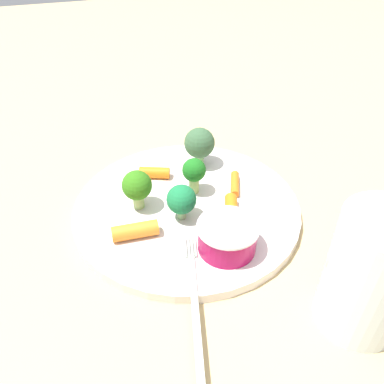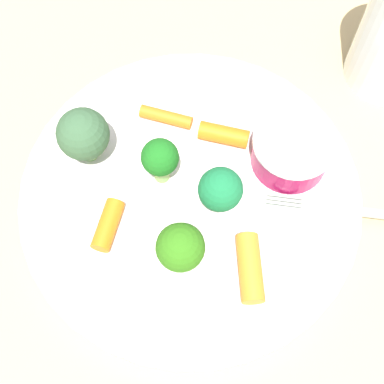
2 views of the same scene
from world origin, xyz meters
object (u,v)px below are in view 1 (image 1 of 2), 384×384
Objects in this scene: carrot_stick_2 at (235,184)px; carrot_stick_0 at (154,173)px; broccoli_floret_2 at (199,144)px; fork at (194,298)px; broccoli_floret_0 at (181,200)px; broccoli_floret_3 at (194,172)px; drinking_glass at (371,274)px; broccoli_floret_1 at (137,186)px; sauce_cup at (227,237)px; carrot_stick_3 at (135,231)px; carrot_stick_1 at (231,209)px; plate at (187,208)px.

carrot_stick_0 is at bearing 59.53° from carrot_stick_2.
broccoli_floret_2 is 0.23m from fork.
broccoli_floret_0 is at bearing 112.32° from carrot_stick_2.
broccoli_floret_3 is 0.40× the size of drinking_glass.
broccoli_floret_1 is 0.41× the size of drinking_glass.
broccoli_floret_0 is 0.12m from fork.
fork is at bearing -172.19° from broccoli_floret_1.
sauce_cup reaches higher than carrot_stick_3.
carrot_stick_0 reaches higher than fork.
drinking_glass is at bearing -154.03° from carrot_stick_0.
drinking_glass is (-0.20, -0.03, 0.04)m from carrot_stick_2.
carrot_stick_1 is (-0.05, -0.03, -0.02)m from broccoli_floret_3.
carrot_stick_3 is 0.11m from fork.
drinking_glass is at bearing -112.37° from fork.
broccoli_floret_3 reaches higher than carrot_stick_3.
broccoli_floret_2 reaches higher than broccoli_floret_0.
broccoli_floret_1 is at bearing 64.94° from carrot_stick_1.
broccoli_floret_3 is 1.06× the size of carrot_stick_2.
sauce_cup is 1.58× the size of carrot_stick_1.
sauce_cup is 0.06m from carrot_stick_1.
broccoli_floret_0 is 0.87× the size of carrot_stick_3.
carrot_stick_2 is at bearing -120.47° from carrot_stick_0.
fork is (-0.05, 0.05, -0.01)m from sauce_cup.
carrot_stick_3 reaches higher than plate.
carrot_stick_1 is at bearing -88.75° from carrot_stick_3.
broccoli_floret_1 reaches higher than broccoli_floret_0.
sauce_cup reaches higher than carrot_stick_1.
broccoli_floret_3 is 1.15× the size of carrot_stick_1.
fork is at bearing 159.68° from broccoli_floret_2.
broccoli_floret_1 is (0.03, 0.04, 0.00)m from broccoli_floret_0.
plate is 0.07m from broccoli_floret_1.
broccoli_floret_2 is at bearing -28.96° from plate.
plate is 0.04m from broccoli_floret_0.
broccoli_floret_2 is 0.45× the size of drinking_glass.
broccoli_floret_2 reaches higher than broccoli_floret_3.
broccoli_floret_1 is at bearing -16.29° from carrot_stick_3.
carrot_stick_3 is at bearing 116.83° from plate.
carrot_stick_0 is at bearing 25.97° from drinking_glass.
fork is at bearing 176.54° from carrot_stick_0.
sauce_cup is 0.16m from broccoli_floret_2.
broccoli_floret_2 reaches higher than carrot_stick_2.
carrot_stick_1 is (-0.10, -0.07, 0.00)m from carrot_stick_0.
broccoli_floret_2 is 0.06m from broccoli_floret_3.
sauce_cup is at bearing 37.80° from drinking_glass.
drinking_glass is (-0.06, -0.14, 0.05)m from fork.
broccoli_floret_3 is at bearing 80.43° from carrot_stick_2.
drinking_glass is at bearing -170.63° from carrot_stick_2.
drinking_glass is (-0.11, -0.08, 0.03)m from sauce_cup.
carrot_stick_3 is at bearing 19.36° from fork.
broccoli_floret_3 reaches higher than sauce_cup.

